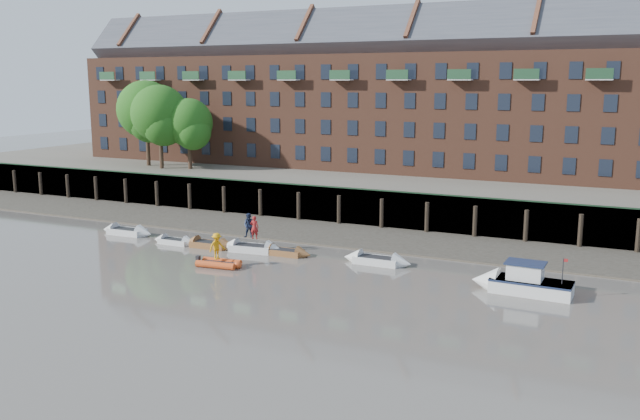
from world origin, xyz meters
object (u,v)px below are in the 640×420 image
Objects in this scene: rib_tender at (220,263)px; motor_launch at (515,282)px; rowboat_2 at (210,245)px; rowboat_5 at (377,260)px; rowboat_0 at (127,232)px; person_rib_crew at (217,246)px; rowboat_3 at (252,248)px; person_rower_a at (254,227)px; person_rower_b at (249,226)px; rowboat_1 at (175,241)px; rowboat_4 at (285,252)px.

motor_launch is (19.10, 2.85, 0.39)m from rib_tender.
rowboat_2 is 0.92× the size of rowboat_5.
rib_tender is at bearing -23.55° from rowboat_0.
person_rib_crew is (-9.66, -5.25, 1.17)m from rowboat_5.
rowboat_3 reaches higher than rowboat_0.
person_rower_b reaches higher than person_rower_a.
rib_tender is at bearing -98.42° from person_rower_b.
rowboat_2 is (8.72, -0.80, -0.02)m from rowboat_0.
rowboat_5 is 2.64× the size of person_rower_b.
rowboat_5 is 1.55× the size of rib_tender.
rowboat_3 is (12.29, -0.50, 0.01)m from rowboat_0.
motor_launch is at bearing -57.81° from person_rib_crew.
rowboat_1 is 3.10m from rowboat_2.
motor_launch reaches higher than rowboat_5.
rowboat_0 is 8.76m from rowboat_2.
person_rib_crew reaches higher than rib_tender.
rowboat_5 is 2.83× the size of person_rower_a.
person_rib_crew reaches higher than rowboat_4.
person_rower_b is at bearing 6.85° from rowboat_2.
rowboat_0 is at bearing -2.18° from motor_launch.
rowboat_1 reaches higher than rib_tender.
rowboat_5 is (9.63, 0.71, -0.00)m from rowboat_3.
rib_tender is (6.87, -4.04, 0.03)m from rowboat_1.
rowboat_4 is at bearing -175.28° from rowboat_5.
person_rib_crew is (-0.24, -0.01, 1.19)m from rib_tender.
rowboat_2 is 5.64m from person_rib_crew.
rowboat_5 reaches higher than rib_tender.
rowboat_0 is 1.00× the size of rowboat_5.
rowboat_4 is at bearing -4.46° from motor_launch.
rowboat_4 is at bearing -6.56° from person_rib_crew.
rowboat_0 is 12.30m from rowboat_3.
rowboat_5 reaches higher than rowboat_0.
person_rower_b is at bearing -3.08° from rowboat_0.
motor_launch is 3.42× the size of person_rower_a.
person_rower_b reaches higher than rowboat_3.
rib_tender is 1.70× the size of person_rower_b.
rowboat_4 reaches higher than rib_tender.
rowboat_0 is 12.61m from person_rower_a.
rowboat_3 is at bearing -175.84° from rowboat_5.
rowboat_5 is at bearing -37.71° from person_rib_crew.
person_rower_a is (0.01, 4.58, 1.61)m from rib_tender.
rowboat_0 is at bearing -179.51° from rowboat_5.
rowboat_2 is 2.43× the size of person_rower_b.
rowboat_1 is 6.68m from rowboat_3.
rowboat_5 is 10.78m from rib_tender.
rowboat_0 is at bearing 163.79° from person_rower_b.
rowboat_0 reaches higher than rowboat_1.
person_rower_b is at bearing -26.26° from person_rower_a.
rib_tender is (0.21, -4.53, -0.02)m from rowboat_3.
rowboat_2 reaches higher than rowboat_1.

